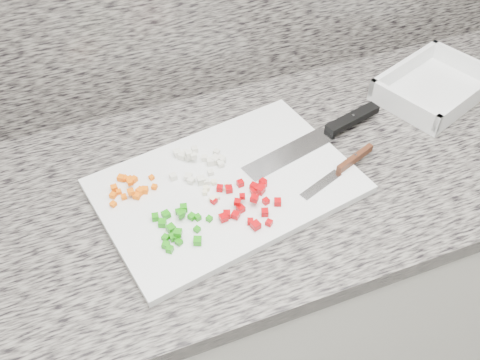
# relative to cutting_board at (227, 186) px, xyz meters

# --- Properties ---
(cabinet) EXTENTS (3.92, 0.62, 0.86)m
(cabinet) POSITION_rel_cutting_board_xyz_m (0.09, 0.02, -0.48)
(cabinet) COLOR silver
(cabinet) RESTS_ON ground
(countertop) EXTENTS (3.96, 0.64, 0.04)m
(countertop) POSITION_rel_cutting_board_xyz_m (0.09, 0.02, -0.03)
(countertop) COLOR slate
(countertop) RESTS_ON cabinet
(cutting_board) EXTENTS (0.55, 0.42, 0.02)m
(cutting_board) POSITION_rel_cutting_board_xyz_m (0.00, 0.00, 0.00)
(cutting_board) COLOR silver
(cutting_board) RESTS_ON countertop
(carrot_pile) EXTENTS (0.10, 0.08, 0.02)m
(carrot_pile) POSITION_rel_cutting_board_xyz_m (-0.18, 0.05, 0.02)
(carrot_pile) COLOR #ED5F05
(carrot_pile) RESTS_ON cutting_board
(onion_pile) EXTENTS (0.12, 0.11, 0.02)m
(onion_pile) POSITION_rel_cutting_board_xyz_m (-0.04, 0.07, 0.02)
(onion_pile) COLOR silver
(onion_pile) RESTS_ON cutting_board
(green_pepper_pile) EXTENTS (0.11, 0.10, 0.02)m
(green_pepper_pile) POSITION_rel_cutting_board_xyz_m (-0.13, -0.08, 0.02)
(green_pepper_pile) COLOR #19830B
(green_pepper_pile) RESTS_ON cutting_board
(red_pepper_pile) EXTENTS (0.13, 0.13, 0.02)m
(red_pepper_pile) POSITION_rel_cutting_board_xyz_m (0.02, -0.07, 0.02)
(red_pepper_pile) COLOR #A70207
(red_pepper_pile) RESTS_ON cutting_board
(garlic_pile) EXTENTS (0.06, 0.06, 0.01)m
(garlic_pile) POSITION_rel_cutting_board_xyz_m (-0.03, -0.01, 0.01)
(garlic_pile) COLOR beige
(garlic_pile) RESTS_ON cutting_board
(chef_knife) EXTENTS (0.36, 0.13, 0.02)m
(chef_knife) POSITION_rel_cutting_board_xyz_m (0.27, 0.06, 0.01)
(chef_knife) COLOR silver
(chef_knife) RESTS_ON cutting_board
(paring_knife) EXTENTS (0.20, 0.09, 0.02)m
(paring_knife) POSITION_rel_cutting_board_xyz_m (0.24, -0.05, 0.01)
(paring_knife) COLOR silver
(paring_knife) RESTS_ON cutting_board
(tray) EXTENTS (0.31, 0.27, 0.05)m
(tray) POSITION_rel_cutting_board_xyz_m (0.57, 0.11, 0.01)
(tray) COLOR silver
(tray) RESTS_ON countertop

